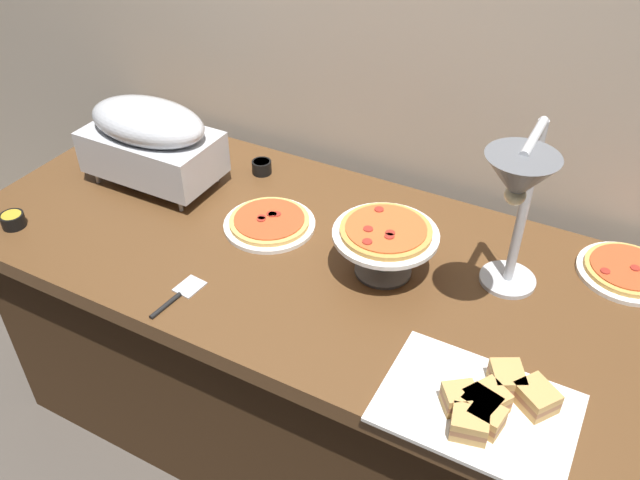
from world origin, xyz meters
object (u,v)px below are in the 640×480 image
Objects in this scene: chafing_dish at (150,139)px; pizza_plate_center at (269,223)px; heat_lamp at (518,190)px; sandwich_platter at (486,405)px; sauce_cup_near at (262,167)px; sauce_cup_far at (13,220)px; pizza_plate_raised_stand at (385,237)px; serving_spatula at (178,296)px; pizza_plate_front at (627,271)px.

chafing_dish is 1.55× the size of pizza_plate_center.
sandwich_platter is at bearing -76.28° from heat_lamp.
pizza_plate_center is 0.29m from sauce_cup_near.
pizza_plate_raised_stand is at bearing 17.33° from sauce_cup_far.
pizza_plate_raised_stand is at bearing 38.91° from serving_spatula.
pizza_plate_center is 0.97× the size of pizza_plate_raised_stand.
pizza_plate_front is 0.93× the size of pizza_plate_raised_stand.
sauce_cup_far is (-1.35, -0.00, -0.00)m from sandwich_platter.
heat_lamp is 6.99× the size of sauce_cup_far.
pizza_plate_front is 3.73× the size of sauce_cup_far.
chafing_dish is at bearing 175.32° from heat_lamp.
pizza_plate_center is at bearing 175.29° from heat_lamp.
pizza_plate_raised_stand is at bearing -26.08° from sauce_cup_near.
pizza_plate_center is 0.72m from sauce_cup_far.
pizza_plate_front is 0.95m from pizza_plate_center.
pizza_plate_center is at bearing 28.12° from sauce_cup_far.
sauce_cup_far reaches higher than serving_spatula.
sauce_cup_near is at bearing 153.92° from pizza_plate_raised_stand.
pizza_plate_center is 0.37m from pizza_plate_raised_stand.
heat_lamp reaches higher than pizza_plate_raised_stand.
chafing_dish is 0.35m from sauce_cup_near.
chafing_dish is at bearing 175.36° from pizza_plate_center.
sauce_cup_near is at bearing 102.24° from serving_spatula.
heat_lamp is 1.74× the size of pizza_plate_raised_stand.
sandwich_platter is 6.43× the size of sauce_cup_near.
pizza_plate_front is (0.26, 0.31, -0.34)m from heat_lamp.
heat_lamp is 0.53m from pizza_plate_front.
chafing_dish reaches higher than sauce_cup_far.
sauce_cup_near is 0.60m from serving_spatula.
sandwich_platter reaches higher than pizza_plate_center.
sauce_cup_far is at bearing 178.41° from serving_spatula.
pizza_plate_raised_stand is (0.36, -0.03, 0.10)m from pizza_plate_center.
heat_lamp is at bearing -130.26° from pizza_plate_front.
heat_lamp is at bearing -4.68° from chafing_dish.
serving_spatula is (0.13, -0.59, -0.02)m from sauce_cup_near.
chafing_dish is at bearing 175.41° from pizza_plate_raised_stand.
serving_spatula is (0.38, -0.39, -0.15)m from chafing_dish.
pizza_plate_raised_stand is at bearing -4.59° from chafing_dish.
chafing_dish reaches higher than pizza_plate_front.
heat_lamp is 1.36m from sauce_cup_far.
sandwich_platter reaches higher than serving_spatula.
chafing_dish is at bearing -142.43° from sauce_cup_near.
heat_lamp is 0.38m from pizza_plate_raised_stand.
sandwich_platter reaches higher than pizza_plate_front.
sauce_cup_far is at bearing -159.05° from pizza_plate_front.
sauce_cup_near is at bearing 147.50° from sandwich_platter.
serving_spatula is at bearing -141.09° from pizza_plate_raised_stand.
heat_lamp is 7.53× the size of sauce_cup_near.
pizza_plate_front is at bearing 9.29° from chafing_dish.
chafing_dish is 0.79m from pizza_plate_raised_stand.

